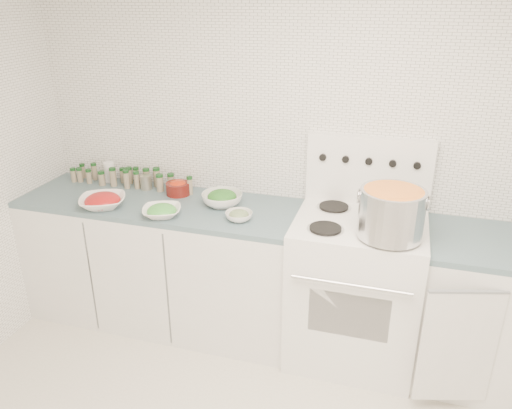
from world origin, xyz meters
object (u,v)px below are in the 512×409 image
Objects in this scene: bowl_tomato at (103,201)px; bowl_snowpea at (162,211)px; stove at (355,285)px; stock_pot at (391,211)px.

bowl_tomato reaches higher than bowl_snowpea.
bowl_snowpea is (-1.18, -0.20, 0.44)m from stove.
stove is at bearing 9.83° from bowl_snowpea.
bowl_snowpea is at bearing -170.17° from stove.
bowl_snowpea is at bearing -2.81° from bowl_tomato.
bowl_tomato is 0.42m from bowl_snowpea.
stock_pot is 0.98× the size of bowl_tomato.
bowl_tomato is at bearing 177.19° from bowl_snowpea.
stock_pot is (0.17, -0.18, 0.59)m from stove.
stock_pot is at bearing 0.24° from bowl_tomato.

